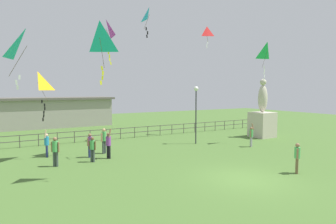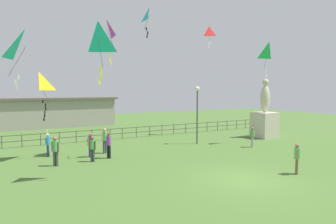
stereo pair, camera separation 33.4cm
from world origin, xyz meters
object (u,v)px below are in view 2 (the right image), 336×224
(person_2, at_px, (105,139))
(kite_6, at_px, (149,16))
(person_3, at_px, (253,135))
(kite_3, at_px, (26,47))
(kite_2, at_px, (98,39))
(person_1, at_px, (297,157))
(person_5, at_px, (93,147))
(kite_5, at_px, (209,33))
(kite_7, at_px, (269,52))
(person_4, at_px, (55,149))
(statue_monument, at_px, (265,119))
(person_0, at_px, (48,143))
(lamppost, at_px, (197,102))
(person_7, at_px, (109,143))
(kite_0, at_px, (39,84))
(kite_1, at_px, (107,30))
(person_6, at_px, (91,143))

(person_2, xyz_separation_m, kite_6, (2.19, -2.45, 7.81))
(person_3, bearing_deg, kite_3, -174.46)
(kite_2, height_order, kite_6, kite_6)
(person_1, distance_m, person_5, 11.29)
(person_5, distance_m, kite_5, 16.42)
(kite_6, distance_m, kite_7, 10.00)
(kite_3, bearing_deg, kite_5, 27.44)
(person_4, height_order, kite_5, kite_5)
(statue_monument, distance_m, person_0, 18.05)
(lamppost, bearing_deg, person_1, -92.27)
(kite_5, bearing_deg, kite_6, -146.11)
(person_1, height_order, kite_3, kite_3)
(person_0, bearing_deg, kite_6, -30.04)
(person_5, height_order, kite_6, kite_6)
(kite_6, bearing_deg, person_7, 158.69)
(person_3, relative_size, kite_0, 0.60)
(kite_3, bearing_deg, kite_1, 39.91)
(kite_2, bearing_deg, statue_monument, 18.64)
(statue_monument, xyz_separation_m, lamppost, (-7.10, 0.31, 1.67))
(person_1, height_order, kite_0, kite_0)
(lamppost, distance_m, person_2, 7.77)
(kite_5, bearing_deg, person_5, -156.10)
(person_7, bearing_deg, kite_7, -6.82)
(person_5, xyz_separation_m, kite_6, (3.51, -0.54, 7.93))
(kite_1, relative_size, kite_6, 1.52)
(person_0, bearing_deg, person_1, -44.47)
(person_4, relative_size, kite_7, 0.58)
(person_2, relative_size, kite_3, 0.66)
(person_0, bearing_deg, kite_7, -13.79)
(person_2, bearing_deg, kite_3, -135.90)
(statue_monument, bearing_deg, person_1, -129.48)
(person_6, xyz_separation_m, kite_7, (13.15, -2.35, 6.28))
(statue_monument, relative_size, lamppost, 1.15)
(person_6, bearing_deg, kite_7, -10.12)
(statue_monument, bearing_deg, person_7, -175.77)
(statue_monument, relative_size, person_6, 3.45)
(kite_0, distance_m, kite_6, 7.95)
(person_6, height_order, kite_2, kite_2)
(person_4, bearing_deg, person_6, 28.91)
(kite_0, bearing_deg, person_2, -7.85)
(person_0, relative_size, kite_3, 0.69)
(lamppost, height_order, person_6, lamppost)
(kite_0, xyz_separation_m, kite_2, (1.85, -6.55, 1.88))
(person_1, xyz_separation_m, kite_5, (4.31, 13.20, 8.76))
(kite_1, distance_m, kite_3, 6.72)
(person_4, bearing_deg, kite_6, -5.73)
(kite_1, height_order, kite_2, kite_1)
(person_4, xyz_separation_m, kite_3, (-1.49, -2.83, 5.16))
(person_5, relative_size, kite_2, 0.55)
(person_4, distance_m, kite_0, 4.43)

